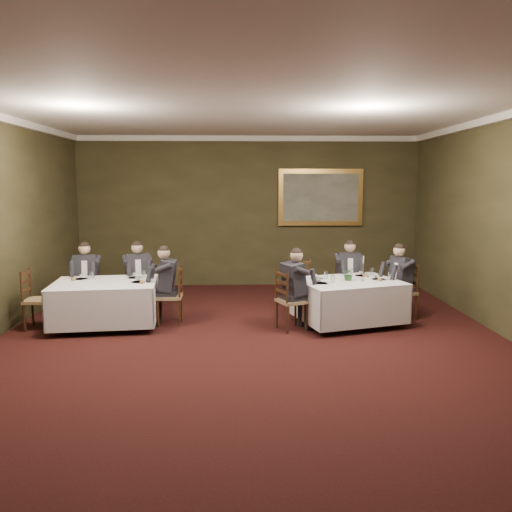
{
  "coord_description": "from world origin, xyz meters",
  "views": [
    {
      "loc": [
        -0.09,
        -6.79,
        2.39
      ],
      "look_at": [
        0.11,
        1.85,
        1.15
      ],
      "focal_mm": 35.0,
      "sensor_mm": 36.0,
      "label": 1
    }
  ],
  "objects_px": {
    "chair_sec_backleft": "(88,299)",
    "candlestick": "(363,271)",
    "chair_main_backleft": "(304,299)",
    "diner_sec_backleft": "(87,287)",
    "diner_sec_backright": "(138,286)",
    "diner_sec_endright": "(170,295)",
    "chair_main_endleft": "(291,313)",
    "chair_main_backright": "(347,296)",
    "diner_main_backright": "(348,284)",
    "chair_sec_backright": "(138,297)",
    "table_main": "(349,299)",
    "chair_sec_endright": "(171,308)",
    "chair_sec_endleft": "(39,312)",
    "painting": "(320,197)",
    "centerpiece": "(349,273)",
    "table_second": "(105,300)",
    "chair_main_endright": "(401,303)",
    "diner_main_endright": "(401,291)",
    "diner_main_endleft": "(292,299)"
  },
  "relations": [
    {
      "from": "diner_main_endright",
      "to": "centerpiece",
      "type": "distance_m",
      "value": 1.12
    },
    {
      "from": "table_main",
      "to": "chair_sec_backleft",
      "type": "xyz_separation_m",
      "value": [
        -4.7,
        0.78,
        -0.17
      ]
    },
    {
      "from": "diner_sec_backleft",
      "to": "diner_sec_endright",
      "type": "distance_m",
      "value": 1.76
    },
    {
      "from": "diner_main_endright",
      "to": "diner_main_backright",
      "type": "bearing_deg",
      "value": 33.27
    },
    {
      "from": "chair_sec_backleft",
      "to": "centerpiece",
      "type": "relative_size",
      "value": 4.09
    },
    {
      "from": "chair_sec_backleft",
      "to": "chair_main_endright",
      "type": "bearing_deg",
      "value": 170.38
    },
    {
      "from": "chair_main_backleft",
      "to": "chair_sec_endleft",
      "type": "distance_m",
      "value": 4.61
    },
    {
      "from": "chair_main_endleft",
      "to": "candlestick",
      "type": "height_order",
      "value": "candlestick"
    },
    {
      "from": "diner_sec_backleft",
      "to": "candlestick",
      "type": "relative_size",
      "value": 3.05
    },
    {
      "from": "diner_main_backright",
      "to": "chair_sec_backright",
      "type": "height_order",
      "value": "diner_main_backright"
    },
    {
      "from": "chair_sec_backleft",
      "to": "candlestick",
      "type": "relative_size",
      "value": 2.27
    },
    {
      "from": "table_second",
      "to": "chair_main_backleft",
      "type": "bearing_deg",
      "value": 11.98
    },
    {
      "from": "painting",
      "to": "diner_sec_backright",
      "type": "bearing_deg",
      "value": -146.33
    },
    {
      "from": "chair_main_backleft",
      "to": "chair_sec_backright",
      "type": "xyz_separation_m",
      "value": [
        -3.1,
        0.19,
        0.0
      ]
    },
    {
      "from": "diner_main_backright",
      "to": "painting",
      "type": "distance_m",
      "value": 2.92
    },
    {
      "from": "diner_sec_endright",
      "to": "chair_sec_endleft",
      "type": "xyz_separation_m",
      "value": [
        -2.14,
        -0.24,
        -0.23
      ]
    },
    {
      "from": "chair_main_backleft",
      "to": "painting",
      "type": "height_order",
      "value": "painting"
    },
    {
      "from": "table_main",
      "to": "candlestick",
      "type": "bearing_deg",
      "value": 0.36
    },
    {
      "from": "centerpiece",
      "to": "chair_main_endright",
      "type": "bearing_deg",
      "value": 16.77
    },
    {
      "from": "chair_sec_endleft",
      "to": "candlestick",
      "type": "height_order",
      "value": "candlestick"
    },
    {
      "from": "chair_sec_endright",
      "to": "chair_main_endright",
      "type": "bearing_deg",
      "value": -88.28
    },
    {
      "from": "table_main",
      "to": "chair_main_endleft",
      "type": "bearing_deg",
      "value": -162.82
    },
    {
      "from": "table_second",
      "to": "chair_sec_backleft",
      "type": "height_order",
      "value": "chair_sec_backleft"
    },
    {
      "from": "diner_sec_backleft",
      "to": "diner_main_backright",
      "type": "bearing_deg",
      "value": 177.16
    },
    {
      "from": "diner_sec_endright",
      "to": "candlestick",
      "type": "height_order",
      "value": "diner_sec_endright"
    },
    {
      "from": "diner_sec_backright",
      "to": "diner_sec_endright",
      "type": "bearing_deg",
      "value": 113.28
    },
    {
      "from": "diner_main_endright",
      "to": "centerpiece",
      "type": "bearing_deg",
      "value": 87.69
    },
    {
      "from": "chair_main_endleft",
      "to": "diner_sec_endright",
      "type": "height_order",
      "value": "diner_sec_endright"
    },
    {
      "from": "chair_main_backleft",
      "to": "diner_sec_backleft",
      "type": "height_order",
      "value": "diner_sec_backleft"
    },
    {
      "from": "table_second",
      "to": "diner_main_backright",
      "type": "relative_size",
      "value": 1.38
    },
    {
      "from": "diner_main_endleft",
      "to": "chair_sec_backleft",
      "type": "bearing_deg",
      "value": -130.17
    },
    {
      "from": "chair_main_backleft",
      "to": "diner_sec_backleft",
      "type": "bearing_deg",
      "value": -16.37
    },
    {
      "from": "chair_sec_endright",
      "to": "diner_sec_backright",
      "type": "bearing_deg",
      "value": 40.69
    },
    {
      "from": "chair_sec_endleft",
      "to": "centerpiece",
      "type": "bearing_deg",
      "value": 88.38
    },
    {
      "from": "chair_main_backleft",
      "to": "chair_sec_endleft",
      "type": "height_order",
      "value": "same"
    },
    {
      "from": "table_main",
      "to": "table_second",
      "type": "height_order",
      "value": "same"
    },
    {
      "from": "chair_main_backleft",
      "to": "centerpiece",
      "type": "relative_size",
      "value": 4.09
    },
    {
      "from": "chair_main_backright",
      "to": "diner_main_backright",
      "type": "distance_m",
      "value": 0.23
    },
    {
      "from": "chair_main_backleft",
      "to": "chair_main_endleft",
      "type": "bearing_deg",
      "value": 56.5
    },
    {
      "from": "diner_sec_backright",
      "to": "chair_sec_endright",
      "type": "relative_size",
      "value": 1.35
    },
    {
      "from": "chair_main_backleft",
      "to": "diner_sec_backleft",
      "type": "relative_size",
      "value": 0.74
    },
    {
      "from": "diner_main_endright",
      "to": "chair_sec_endright",
      "type": "height_order",
      "value": "diner_main_endright"
    },
    {
      "from": "diner_sec_backleft",
      "to": "chair_sec_endleft",
      "type": "distance_m",
      "value": 1.09
    },
    {
      "from": "chair_sec_backleft",
      "to": "chair_sec_endleft",
      "type": "relative_size",
      "value": 1.0
    },
    {
      "from": "diner_main_backright",
      "to": "painting",
      "type": "relative_size",
      "value": 0.68
    },
    {
      "from": "diner_main_backright",
      "to": "diner_sec_endright",
      "type": "relative_size",
      "value": 1.0
    },
    {
      "from": "diner_main_endleft",
      "to": "chair_main_endright",
      "type": "height_order",
      "value": "diner_main_endleft"
    },
    {
      "from": "chair_main_backleft",
      "to": "diner_sec_endright",
      "type": "height_order",
      "value": "diner_sec_endright"
    },
    {
      "from": "chair_main_endleft",
      "to": "diner_main_endleft",
      "type": "height_order",
      "value": "diner_main_endleft"
    },
    {
      "from": "chair_main_backright",
      "to": "chair_sec_endleft",
      "type": "relative_size",
      "value": 1.0
    }
  ]
}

